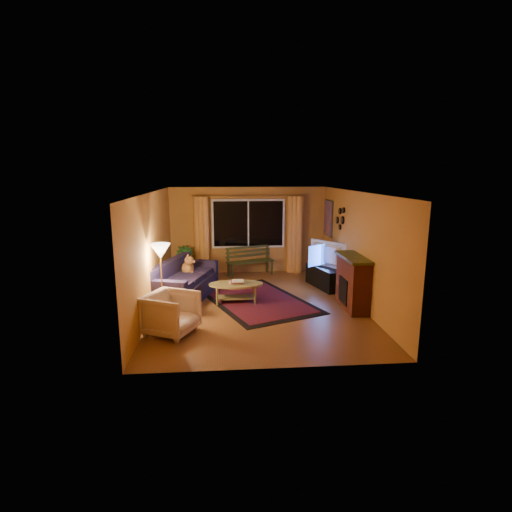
{
  "coord_description": "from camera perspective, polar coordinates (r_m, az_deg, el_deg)",
  "views": [
    {
      "loc": [
        -0.74,
        -8.53,
        2.92
      ],
      "look_at": [
        0.0,
        0.3,
        1.05
      ],
      "focal_mm": 28.0,
      "sensor_mm": 36.0,
      "label": 1
    }
  ],
  "objects": [
    {
      "name": "fireplace",
      "position": [
        8.91,
        13.67,
        -3.84
      ],
      "size": [
        0.4,
        1.2,
        1.1
      ],
      "primitive_type": "cube",
      "color": "maroon",
      "rests_on": "ground"
    },
    {
      "name": "floor_lamp",
      "position": [
        8.37,
        -13.31,
        -3.39
      ],
      "size": [
        0.33,
        0.33,
        1.51
      ],
      "primitive_type": "cylinder",
      "rotation": [
        0.0,
        0.0,
        -0.37
      ],
      "color": "#BF8C3F",
      "rests_on": "ground"
    },
    {
      "name": "sofa",
      "position": [
        9.44,
        -10.23,
        -3.46
      ],
      "size": [
        1.56,
        2.39,
        0.89
      ],
      "primitive_type": "cube",
      "rotation": [
        0.0,
        0.0,
        -0.3
      ],
      "color": "black",
      "rests_on": "ground"
    },
    {
      "name": "wall_left",
      "position": [
        8.82,
        -14.63,
        0.62
      ],
      "size": [
        0.02,
        6.0,
        2.5
      ],
      "primitive_type": "cube",
      "color": "#C68134",
      "rests_on": "ground"
    },
    {
      "name": "curtain_rod",
      "position": [
        11.47,
        -1.1,
        8.57
      ],
      "size": [
        3.2,
        0.03,
        0.03
      ],
      "primitive_type": "cylinder",
      "rotation": [
        0.0,
        1.57,
        0.0
      ],
      "color": "#BF8C3F",
      "rests_on": "wall_back"
    },
    {
      "name": "wall_back",
      "position": [
        11.68,
        -1.12,
        3.69
      ],
      "size": [
        4.5,
        0.02,
        2.5
      ],
      "primitive_type": "cube",
      "color": "#C68134",
      "rests_on": "ground"
    },
    {
      "name": "mirror_cluster",
      "position": [
        10.32,
        11.9,
        5.44
      ],
      "size": [
        0.06,
        0.6,
        0.56
      ],
      "primitive_type": null,
      "color": "black",
      "rests_on": "wall_right"
    },
    {
      "name": "wall_right",
      "position": [
        9.19,
        14.35,
        1.08
      ],
      "size": [
        0.02,
        6.0,
        2.5
      ],
      "primitive_type": "cube",
      "color": "#C68134",
      "rests_on": "ground"
    },
    {
      "name": "painting",
      "position": [
        11.44,
        10.27,
        5.35
      ],
      "size": [
        0.04,
        0.76,
        0.96
      ],
      "primitive_type": "cube",
      "color": "#D85B29",
      "rests_on": "wall_right"
    },
    {
      "name": "tv_console",
      "position": [
        10.42,
        9.72,
        -3.0
      ],
      "size": [
        0.74,
        1.34,
        0.53
      ],
      "primitive_type": "cube",
      "rotation": [
        0.0,
        0.0,
        0.26
      ],
      "color": "black",
      "rests_on": "ground"
    },
    {
      "name": "rug",
      "position": [
        9.32,
        0.04,
        -6.27
      ],
      "size": [
        2.95,
        3.56,
        0.02
      ],
      "primitive_type": "cube",
      "rotation": [
        0.0,
        0.0,
        0.39
      ],
      "color": "#710A01",
      "rests_on": "ground"
    },
    {
      "name": "curtain_right",
      "position": [
        11.74,
        5.52,
        3.04
      ],
      "size": [
        0.36,
        0.36,
        2.24
      ],
      "primitive_type": "cylinder",
      "color": "gold",
      "rests_on": "ground"
    },
    {
      "name": "window",
      "position": [
        11.59,
        -1.1,
        4.63
      ],
      "size": [
        2.0,
        0.02,
        1.3
      ],
      "primitive_type": "cube",
      "color": "black",
      "rests_on": "wall_back"
    },
    {
      "name": "dog",
      "position": [
        9.85,
        -9.73,
        -1.25
      ],
      "size": [
        0.36,
        0.49,
        0.53
      ],
      "primitive_type": null,
      "rotation": [
        0.0,
        0.0,
        0.01
      ],
      "color": "#9C622E",
      "rests_on": "sofa"
    },
    {
      "name": "armchair",
      "position": [
        7.5,
        -12.04,
        -7.76
      ],
      "size": [
        1.06,
        1.09,
        0.85
      ],
      "primitive_type": "imported",
      "rotation": [
        0.0,
        0.0,
        1.12
      ],
      "color": "beige",
      "rests_on": "ground"
    },
    {
      "name": "coffee_table",
      "position": [
        9.13,
        -2.88,
        -5.28
      ],
      "size": [
        1.25,
        1.25,
        0.45
      ],
      "primitive_type": "cylinder",
      "rotation": [
        0.0,
        0.0,
        -0.02
      ],
      "color": "olive",
      "rests_on": "ground"
    },
    {
      "name": "ceiling",
      "position": [
        8.57,
        0.17,
        9.18
      ],
      "size": [
        4.5,
        6.0,
        0.02
      ],
      "primitive_type": "cube",
      "color": "white",
      "rests_on": "ground"
    },
    {
      "name": "television",
      "position": [
        10.29,
        9.84,
        0.21
      ],
      "size": [
        0.77,
        1.03,
        0.66
      ],
      "primitive_type": "imported",
      "rotation": [
        0.0,
        0.0,
        2.17
      ],
      "color": "black",
      "rests_on": "tv_console"
    },
    {
      "name": "potted_plant",
      "position": [
        11.33,
        -10.18,
        -0.87
      ],
      "size": [
        0.57,
        0.57,
        0.9
      ],
      "primitive_type": "imported",
      "rotation": [
        0.0,
        0.0,
        0.15
      ],
      "color": "#235B1E",
      "rests_on": "ground"
    },
    {
      "name": "curtain_left",
      "position": [
        11.56,
        -7.77,
        2.85
      ],
      "size": [
        0.36,
        0.36,
        2.24
      ],
      "primitive_type": "cylinder",
      "color": "gold",
      "rests_on": "ground"
    },
    {
      "name": "floor",
      "position": [
        9.05,
        0.16,
        -6.98
      ],
      "size": [
        4.5,
        6.0,
        0.02
      ],
      "primitive_type": "cube",
      "color": "brown",
      "rests_on": "ground"
    },
    {
      "name": "bench",
      "position": [
        11.46,
        -0.81,
        -1.78
      ],
      "size": [
        1.42,
        0.86,
        0.41
      ],
      "primitive_type": "cube",
      "rotation": [
        0.0,
        0.0,
        0.36
      ],
      "color": "#313611",
      "rests_on": "ground"
    }
  ]
}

